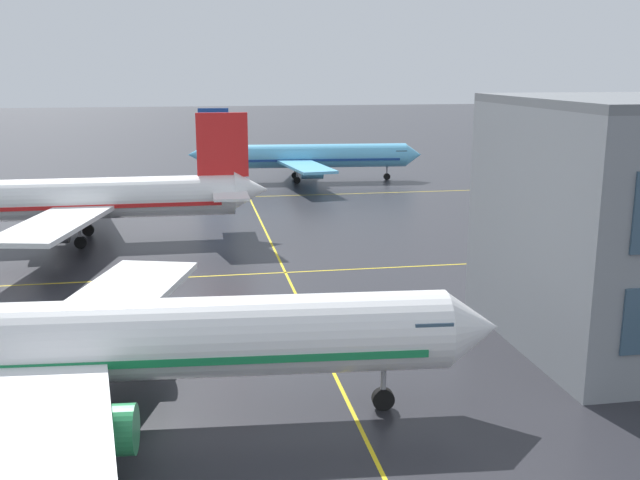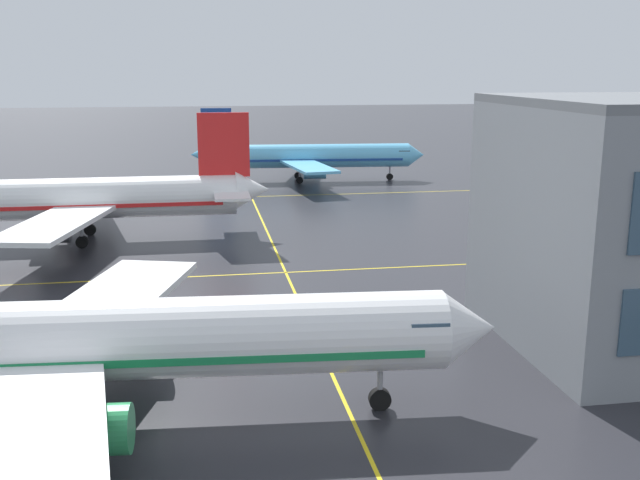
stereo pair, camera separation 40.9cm
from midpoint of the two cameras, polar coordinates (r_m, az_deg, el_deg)
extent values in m
cylinder|color=white|center=(35.18, -16.37, -7.45)|extent=(31.52, 6.11, 3.72)
cone|color=white|center=(36.02, 11.33, -6.67)|extent=(2.82, 3.83, 3.65)
cube|color=white|center=(28.23, -21.43, -14.45)|extent=(6.99, 15.23, 0.39)
cube|color=white|center=(43.29, -15.61, -4.33)|extent=(9.03, 15.53, 0.39)
cylinder|color=#2D9956|center=(31.31, -17.50, -13.91)|extent=(3.48, 2.31, 2.06)
cylinder|color=#2D9956|center=(40.48, -14.62, -7.40)|extent=(3.48, 2.31, 2.06)
cube|color=#385166|center=(35.27, 7.84, -6.04)|extent=(2.02, 3.55, 0.69)
cube|color=#197F47|center=(35.34, -16.32, -8.16)|extent=(29.03, 5.96, 0.35)
cylinder|color=#99999E|center=(35.96, 4.60, -10.60)|extent=(0.27, 0.27, 1.62)
cylinder|color=black|center=(36.40, 4.57, -12.15)|extent=(1.11, 0.52, 1.08)
cylinder|color=#99999E|center=(34.25, -20.18, -12.68)|extent=(0.27, 0.27, 1.62)
cylinder|color=black|center=(34.72, -20.04, -14.29)|extent=(1.11, 0.52, 1.08)
cylinder|color=#99999E|center=(38.76, -18.33, -9.45)|extent=(0.27, 0.27, 1.62)
cylinder|color=black|center=(39.18, -18.22, -10.91)|extent=(1.11, 0.52, 1.08)
cylinder|color=white|center=(72.85, -19.68, 2.99)|extent=(32.49, 4.01, 3.86)
cone|color=white|center=(71.85, -5.52, 3.90)|extent=(3.27, 3.68, 3.66)
cube|color=red|center=(71.14, -7.74, 7.29)|extent=(4.87, 0.39, 6.09)
cube|color=white|center=(74.73, -7.33, 4.21)|extent=(3.27, 5.29, 0.24)
cube|color=white|center=(68.73, -7.10, 3.43)|extent=(3.27, 5.29, 0.24)
cube|color=white|center=(81.19, -17.94, 3.66)|extent=(8.26, 15.98, 0.41)
cube|color=white|center=(64.43, -20.01, 1.16)|extent=(8.39, 16.00, 0.41)
cylinder|color=#4C4C51|center=(78.34, -19.09, 2.27)|extent=(3.46, 2.15, 2.13)
cylinder|color=#4C4C51|center=(68.14, -20.45, 0.61)|extent=(3.46, 2.15, 2.13)
cube|color=red|center=(72.93, -19.65, 2.62)|extent=(29.90, 4.04, 0.37)
cylinder|color=#99999E|center=(75.54, -17.69, 1.56)|extent=(0.28, 0.28, 1.67)
cylinder|color=black|center=(75.76, -17.63, 0.73)|extent=(1.12, 0.46, 1.12)
cylinder|color=#99999E|center=(70.42, -18.25, 0.70)|extent=(0.28, 0.28, 1.67)
cylinder|color=black|center=(70.66, -18.19, -0.18)|extent=(1.12, 0.46, 1.12)
cylinder|color=#5BB7E5|center=(107.04, -1.04, 6.52)|extent=(28.76, 5.57, 3.39)
cone|color=#5BB7E5|center=(109.36, 7.11, 6.56)|extent=(2.57, 3.49, 3.33)
cone|color=#5BB7E5|center=(106.90, -9.52, 6.53)|extent=(3.10, 3.43, 3.22)
cube|color=navy|center=(106.41, -8.34, 8.62)|extent=(4.30, 0.65, 5.36)
cube|color=#5BB7E5|center=(104.13, -8.58, 6.39)|extent=(3.20, 4.85, 0.21)
cube|color=#5BB7E5|center=(109.45, -8.45, 6.72)|extent=(3.20, 4.85, 0.21)
cube|color=#5BB7E5|center=(99.53, -1.20, 5.70)|extent=(6.38, 13.90, 0.36)
cube|color=#5BB7E5|center=(114.56, -1.79, 6.69)|extent=(8.23, 14.16, 0.36)
cylinder|color=#5BB7E5|center=(102.68, -0.73, 5.28)|extent=(3.17, 2.10, 1.88)
cylinder|color=#5BB7E5|center=(111.86, -1.14, 5.93)|extent=(3.17, 2.10, 1.88)
cube|color=#385166|center=(108.87, 6.06, 6.82)|extent=(1.84, 3.24, 0.63)
cube|color=navy|center=(107.09, -1.04, 6.29)|extent=(26.48, 5.42, 0.32)
cylinder|color=#99999E|center=(108.85, 5.10, 5.42)|extent=(0.25, 0.25, 1.47)
cylinder|color=black|center=(108.99, 5.09, 4.91)|extent=(1.01, 0.48, 0.98)
cylinder|color=#99999E|center=(104.89, -1.91, 5.17)|extent=(0.25, 0.25, 1.47)
cylinder|color=black|center=(105.04, -1.90, 4.64)|extent=(1.01, 0.48, 0.98)
cylinder|color=#99999E|center=(109.49, -2.07, 5.51)|extent=(0.25, 0.25, 1.47)
cylinder|color=black|center=(109.62, -2.06, 5.00)|extent=(1.01, 0.48, 0.98)
cube|color=yellow|center=(59.47, -2.89, -2.52)|extent=(136.88, 0.20, 0.01)
cube|color=yellow|center=(94.76, -5.65, 3.35)|extent=(136.88, 0.20, 0.01)
cube|color=yellow|center=(59.47, -2.89, -2.52)|extent=(0.20, 119.78, 0.01)
camera|label=1|loc=(0.20, -90.21, -0.05)|focal=41.37mm
camera|label=2|loc=(0.20, 89.79, 0.05)|focal=41.37mm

